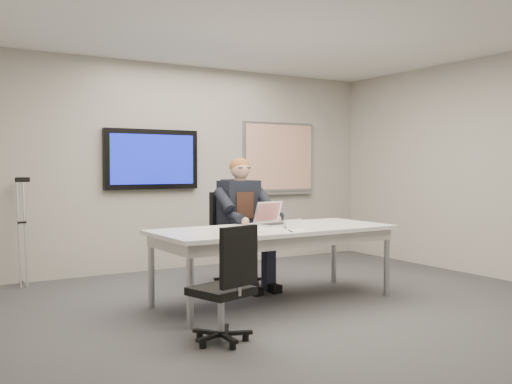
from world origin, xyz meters
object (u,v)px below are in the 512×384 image
office_chair_near (225,307)px  seated_person (247,235)px  conference_table (274,236)px  office_chair_far (234,255)px  laptop (273,219)px

office_chair_near → seated_person: (1.21, 1.72, 0.31)m
conference_table → office_chair_far: 1.08m
office_chair_near → seated_person: size_ratio=0.63×
office_chair_far → seated_person: seated_person is taller
seated_person → office_chair_near: bearing=-132.5°
seated_person → laptop: (0.01, -0.53, 0.23)m
office_chair_near → laptop: size_ratio=2.44×
office_chair_far → office_chair_near: bearing=-145.1°
conference_table → laptop: laptop is taller
office_chair_far → laptop: 0.94m
office_chair_far → seated_person: size_ratio=0.73×
conference_table → office_chair_far: size_ratio=2.30×
conference_table → seated_person: size_ratio=1.68×
conference_table → seated_person: 0.76m
conference_table → office_chair_near: office_chair_near is taller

